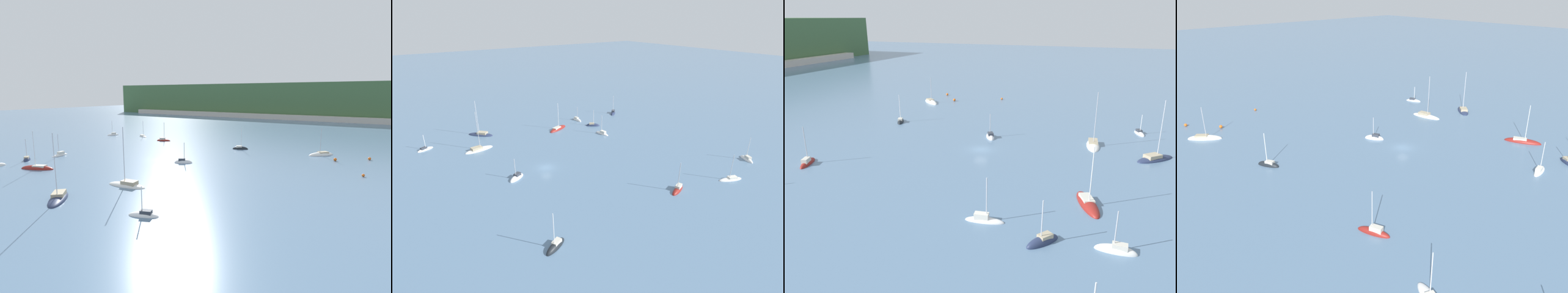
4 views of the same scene
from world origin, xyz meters
The scene contains 14 objects.
ground_plane centered at (0.00, 0.00, 0.00)m, with size 600.00×600.00×0.00m, color slate.
sailboat_1 centered at (24.04, -31.32, 0.09)m, with size 5.05×3.15×5.38m.
sailboat_2 centered at (-29.83, -19.53, 0.08)m, with size 4.95×4.23×6.78m.
sailboat_3 centered at (-19.49, 27.77, 0.14)m, with size 5.67×3.27×8.05m.
sailboat_4 centered at (-27.55, -10.97, 0.15)m, with size 2.26×5.62×7.09m.
sailboat_5 centered at (10.93, -21.82, 0.13)m, with size 8.91×3.85×12.52m.
sailboat_6 centered at (12.94, 27.65, 0.09)m, with size 5.24×3.56×8.22m.
sailboat_8 centered at (6.50, -33.90, 0.12)m, with size 8.02×8.19×12.53m.
sailboat_11 centered at (8.65, 0.94, 0.10)m, with size 4.98×3.78×6.50m.
sailboat_12 centered at (-17.54, -23.68, 0.06)m, with size 8.74×5.52×10.26m.
sailboat_13 centered at (37.42, 31.54, 0.07)m, with size 7.20×7.89×9.15m.
mooring_buoy_0 centered at (49.99, 11.44, 0.32)m, with size 0.65×0.65×0.65m.
mooring_buoy_1 centered at (50.01, 31.73, 0.40)m, with size 0.79×0.79×0.79m.
mooring_buoy_2 centered at (42.18, 25.39, 0.42)m, with size 0.85×0.85×0.85m.
Camera 4 is at (-54.69, 61.25, 35.14)m, focal length 35.00 mm.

